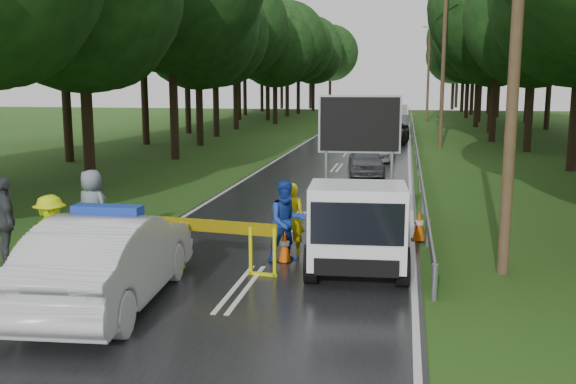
% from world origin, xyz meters
% --- Properties ---
extents(ground, '(160.00, 160.00, 0.00)m').
position_xyz_m(ground, '(0.00, 0.00, 0.00)').
color(ground, '#244112').
rests_on(ground, ground).
extents(road, '(7.00, 140.00, 0.02)m').
position_xyz_m(road, '(0.00, 30.00, 0.01)').
color(road, black).
rests_on(road, ground).
extents(guardrail, '(0.12, 60.06, 0.70)m').
position_xyz_m(guardrail, '(3.70, 29.67, 0.55)').
color(guardrail, gray).
rests_on(guardrail, ground).
extents(utility_pole_near, '(1.40, 0.24, 10.00)m').
position_xyz_m(utility_pole_near, '(5.20, 2.00, 5.06)').
color(utility_pole_near, '#463320').
rests_on(utility_pole_near, ground).
extents(utility_pole_mid, '(1.40, 0.24, 10.00)m').
position_xyz_m(utility_pole_mid, '(5.20, 28.00, 5.06)').
color(utility_pole_mid, '#463320').
rests_on(utility_pole_mid, ground).
extents(utility_pole_far, '(1.40, 0.24, 10.00)m').
position_xyz_m(utility_pole_far, '(5.20, 54.00, 5.06)').
color(utility_pole_far, '#463320').
rests_on(utility_pole_far, ground).
extents(police_sedan, '(2.17, 5.21, 1.84)m').
position_xyz_m(police_sedan, '(-2.11, -1.26, 0.84)').
color(police_sedan, silver).
rests_on(police_sedan, ground).
extents(work_truck, '(2.32, 4.72, 3.66)m').
position_xyz_m(work_truck, '(2.12, 1.96, 0.99)').
color(work_truck, gray).
rests_on(work_truck, ground).
extents(barrier, '(2.73, 0.41, 1.14)m').
position_xyz_m(barrier, '(-0.80, 1.00, 0.86)').
color(barrier, '#CDD30B').
rests_on(barrier, ground).
extents(officer, '(0.64, 0.43, 1.71)m').
position_xyz_m(officer, '(0.53, 2.70, 0.86)').
color(officer, yellow).
rests_on(officer, ground).
extents(civilian, '(1.13, 1.05, 1.85)m').
position_xyz_m(civilian, '(0.54, 2.07, 0.93)').
color(civilian, '#18389F').
rests_on(civilian, ground).
extents(bystander_left, '(0.97, 1.28, 1.75)m').
position_xyz_m(bystander_left, '(-4.00, 0.00, 0.87)').
color(bystander_left, '#DAF60D').
rests_on(bystander_left, ground).
extents(bystander_mid, '(1.17, 1.15, 1.97)m').
position_xyz_m(bystander_mid, '(-5.52, 0.73, 0.99)').
color(bystander_mid, '#3F4146').
rests_on(bystander_mid, ground).
extents(bystander_right, '(1.09, 0.89, 1.92)m').
position_xyz_m(bystander_right, '(-4.37, 2.50, 0.96)').
color(bystander_right, gray).
rests_on(bystander_right, ground).
extents(queue_car_first, '(1.85, 3.86, 1.27)m').
position_xyz_m(queue_car_first, '(1.46, 16.07, 0.64)').
color(queue_car_first, '#44464C').
rests_on(queue_car_first, ground).
extents(queue_car_second, '(2.41, 5.52, 1.58)m').
position_xyz_m(queue_car_second, '(1.47, 22.07, 0.79)').
color(queue_car_second, '#94969B').
rests_on(queue_car_second, ground).
extents(queue_car_third, '(2.70, 5.25, 1.42)m').
position_xyz_m(queue_car_third, '(2.08, 30.79, 0.71)').
color(queue_car_third, black).
rests_on(queue_car_third, ground).
extents(queue_car_fourth, '(1.56, 4.23, 1.38)m').
position_xyz_m(queue_car_fourth, '(2.60, 39.40, 0.69)').
color(queue_car_fourth, '#3F4147').
rests_on(queue_car_fourth, ground).
extents(cone_near_left, '(0.37, 0.37, 0.79)m').
position_xyz_m(cone_near_left, '(-2.50, -1.00, 0.38)').
color(cone_near_left, black).
rests_on(cone_near_left, ground).
extents(cone_center, '(0.35, 0.35, 0.73)m').
position_xyz_m(cone_center, '(0.50, 2.00, 0.36)').
color(cone_center, black).
rests_on(cone_center, ground).
extents(cone_far, '(0.38, 0.38, 0.82)m').
position_xyz_m(cone_far, '(1.40, 4.97, 0.40)').
color(cone_far, black).
rests_on(cone_far, ground).
extents(cone_left_mid, '(0.34, 0.34, 0.73)m').
position_xyz_m(cone_left_mid, '(-2.31, 0.50, 0.35)').
color(cone_left_mid, black).
rests_on(cone_left_mid, ground).
extents(cone_right, '(0.38, 0.38, 0.80)m').
position_xyz_m(cone_right, '(3.50, 4.50, 0.39)').
color(cone_right, black).
rests_on(cone_right, ground).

